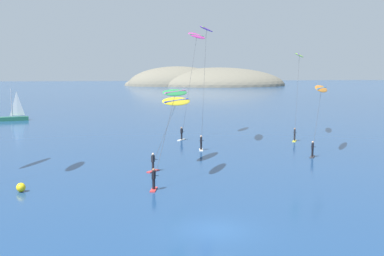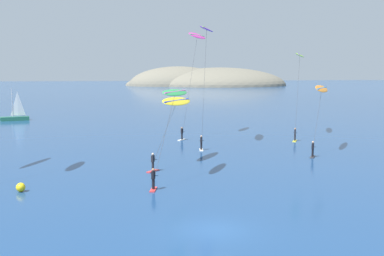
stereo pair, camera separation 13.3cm
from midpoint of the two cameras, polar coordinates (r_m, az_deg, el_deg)
name	(u,v)px [view 1 (the left image)]	position (r m, az deg, el deg)	size (l,w,h in m)	color
ground_plane	(214,230)	(28.66, 2.51, -12.01)	(600.00, 600.00, 0.00)	navy
headland_island	(201,85)	(245.44, 1.06, 5.06)	(81.34, 51.81, 19.34)	#6B6656
sailboat_near	(12,117)	(90.53, -20.59, 1.22)	(5.93, 2.72, 5.70)	#23664C
kitesurfer_magenta	(196,43)	(66.17, 0.38, 10.03)	(5.11, 7.66, 14.15)	silver
kitesurfer_orange	(321,93)	(55.51, 14.94, 3.98)	(4.86, 7.35, 7.47)	#2D2D33
kitesurfer_yellow	(175,105)	(47.27, -2.10, 2.70)	(5.31, 7.73, 6.53)	red
kitesurfer_purple	(206,37)	(57.75, 1.60, 10.73)	(3.12, 7.46, 14.25)	silver
kitesurfer_lime	(299,61)	(67.68, 12.51, 7.74)	(4.59, 9.32, 11.39)	yellow
kitesurfer_green	(173,100)	(40.53, -2.30, 3.31)	(4.13, 7.69, 7.61)	red
marker_buoy	(21,187)	(39.08, -19.71, -6.64)	(0.70, 0.70, 0.70)	yellow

